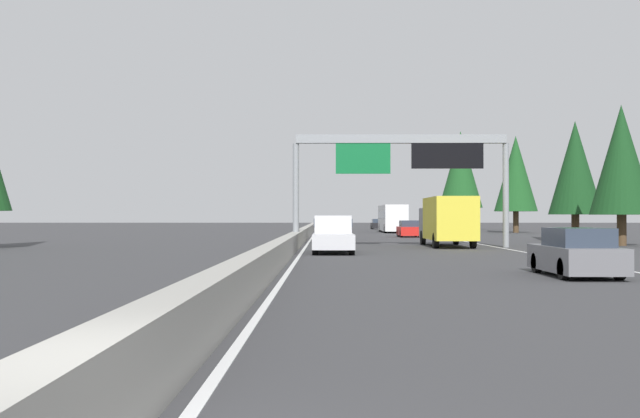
{
  "coord_description": "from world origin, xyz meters",
  "views": [
    {
      "loc": [
        -5.07,
        -1.49,
        1.81
      ],
      "look_at": [
        68.24,
        -0.88,
        2.53
      ],
      "focal_mm": 43.13,
      "sensor_mm": 36.0,
      "label": 1
    }
  ],
  "objects_px": {
    "sedan_distant_b": "(330,224)",
    "box_truck_near_right": "(447,220)",
    "sedan_mid_left": "(378,224)",
    "sedan_distant_a": "(576,254)",
    "sedan_far_center": "(409,229)",
    "sign_gantry_overhead": "(404,158)",
    "pickup_far_left": "(333,234)",
    "conifer_right_near": "(621,160)",
    "minivan_far_right": "(328,228)",
    "conifer_right_distant": "(461,170)",
    "bus_mid_center": "(392,217)",
    "conifer_right_far": "(516,174)",
    "conifer_right_mid": "(575,168)"
  },
  "relations": [
    {
      "from": "sedan_mid_left",
      "to": "box_truck_near_right",
      "type": "bearing_deg",
      "value": 179.91
    },
    {
      "from": "sedan_distant_b",
      "to": "conifer_right_mid",
      "type": "distance_m",
      "value": 56.07
    },
    {
      "from": "conifer_right_near",
      "to": "pickup_far_left",
      "type": "bearing_deg",
      "value": 117.35
    },
    {
      "from": "box_truck_near_right",
      "to": "conifer_right_mid",
      "type": "height_order",
      "value": "conifer_right_mid"
    },
    {
      "from": "sedan_far_center",
      "to": "pickup_far_left",
      "type": "relative_size",
      "value": 0.79
    },
    {
      "from": "sign_gantry_overhead",
      "to": "sedan_distant_a",
      "type": "bearing_deg",
      "value": -172.06
    },
    {
      "from": "conifer_right_near",
      "to": "sedan_distant_a",
      "type": "bearing_deg",
      "value": 156.24
    },
    {
      "from": "bus_mid_center",
      "to": "box_truck_near_right",
      "type": "bearing_deg",
      "value": 179.62
    },
    {
      "from": "box_truck_near_right",
      "to": "conifer_right_near",
      "type": "bearing_deg",
      "value": -82.77
    },
    {
      "from": "conifer_right_near",
      "to": "minivan_far_right",
      "type": "bearing_deg",
      "value": 58.02
    },
    {
      "from": "conifer_right_far",
      "to": "conifer_right_distant",
      "type": "distance_m",
      "value": 22.94
    },
    {
      "from": "sedan_far_center",
      "to": "minivan_far_right",
      "type": "relative_size",
      "value": 0.88
    },
    {
      "from": "sedan_far_center",
      "to": "conifer_right_far",
      "type": "xyz_separation_m",
      "value": [
        18.26,
        -13.97,
        5.94
      ]
    },
    {
      "from": "sedan_mid_left",
      "to": "sedan_distant_a",
      "type": "bearing_deg",
      "value": -179.87
    },
    {
      "from": "box_truck_near_right",
      "to": "minivan_far_right",
      "type": "relative_size",
      "value": 1.7
    },
    {
      "from": "minivan_far_right",
      "to": "conifer_right_near",
      "type": "relative_size",
      "value": 0.57
    },
    {
      "from": "sedan_far_center",
      "to": "sedan_mid_left",
      "type": "bearing_deg",
      "value": -0.1
    },
    {
      "from": "minivan_far_right",
      "to": "sedan_mid_left",
      "type": "distance_m",
      "value": 51.97
    },
    {
      "from": "sedan_mid_left",
      "to": "conifer_right_distant",
      "type": "distance_m",
      "value": 14.13
    },
    {
      "from": "box_truck_near_right",
      "to": "minivan_far_right",
      "type": "distance_m",
      "value": 14.63
    },
    {
      "from": "sedan_distant_a",
      "to": "sedan_mid_left",
      "type": "xyz_separation_m",
      "value": [
        87.22,
        0.2,
        0.0
      ]
    },
    {
      "from": "minivan_far_right",
      "to": "sedan_distant_b",
      "type": "height_order",
      "value": "minivan_far_right"
    },
    {
      "from": "box_truck_near_right",
      "to": "conifer_right_near",
      "type": "height_order",
      "value": "conifer_right_near"
    },
    {
      "from": "bus_mid_center",
      "to": "conifer_right_near",
      "type": "bearing_deg",
      "value": -165.0
    },
    {
      "from": "minivan_far_right",
      "to": "conifer_right_distant",
      "type": "height_order",
      "value": "conifer_right_distant"
    },
    {
      "from": "pickup_far_left",
      "to": "conifer_right_near",
      "type": "bearing_deg",
      "value": -62.65
    },
    {
      "from": "sedan_distant_a",
      "to": "box_truck_near_right",
      "type": "xyz_separation_m",
      "value": [
        23.01,
        0.29,
        0.93
      ]
    },
    {
      "from": "sedan_distant_a",
      "to": "minivan_far_right",
      "type": "bearing_deg",
      "value": 11.74
    },
    {
      "from": "bus_mid_center",
      "to": "minivan_far_right",
      "type": "relative_size",
      "value": 2.3
    },
    {
      "from": "sedan_distant_b",
      "to": "box_truck_near_right",
      "type": "bearing_deg",
      "value": -173.93
    },
    {
      "from": "minivan_far_right",
      "to": "conifer_right_distant",
      "type": "xyz_separation_m",
      "value": [
        49.97,
        -18.93,
        7.53
      ]
    },
    {
      "from": "minivan_far_right",
      "to": "pickup_far_left",
      "type": "bearing_deg",
      "value": -179.46
    },
    {
      "from": "sedan_mid_left",
      "to": "minivan_far_right",
      "type": "bearing_deg",
      "value": 172.0
    },
    {
      "from": "conifer_right_distant",
      "to": "pickup_far_left",
      "type": "bearing_deg",
      "value": 165.14
    },
    {
      "from": "bus_mid_center",
      "to": "conifer_right_mid",
      "type": "xyz_separation_m",
      "value": [
        -30.59,
        -10.99,
        3.71
      ]
    },
    {
      "from": "conifer_right_near",
      "to": "conifer_right_far",
      "type": "relative_size",
      "value": 0.8
    },
    {
      "from": "sedan_mid_left",
      "to": "sedan_far_center",
      "type": "bearing_deg",
      "value": 179.9
    },
    {
      "from": "box_truck_near_right",
      "to": "sedan_distant_a",
      "type": "bearing_deg",
      "value": -179.27
    },
    {
      "from": "sedan_distant_a",
      "to": "sedan_far_center",
      "type": "distance_m",
      "value": 44.71
    },
    {
      "from": "pickup_far_left",
      "to": "conifer_right_near",
      "type": "relative_size",
      "value": 0.64
    },
    {
      "from": "sedan_far_center",
      "to": "conifer_right_near",
      "type": "relative_size",
      "value": 0.5
    },
    {
      "from": "conifer_right_far",
      "to": "conifer_right_near",
      "type": "bearing_deg",
      "value": 175.61
    },
    {
      "from": "sign_gantry_overhead",
      "to": "conifer_right_distant",
      "type": "height_order",
      "value": "conifer_right_distant"
    },
    {
      "from": "conifer_right_distant",
      "to": "box_truck_near_right",
      "type": "bearing_deg",
      "value": 169.36
    },
    {
      "from": "sign_gantry_overhead",
      "to": "sedan_far_center",
      "type": "relative_size",
      "value": 2.88
    },
    {
      "from": "box_truck_near_right",
      "to": "conifer_right_distant",
      "type": "xyz_separation_m",
      "value": [
        62.72,
        -11.79,
        6.87
      ]
    },
    {
      "from": "sedan_distant_a",
      "to": "sedan_distant_b",
      "type": "height_order",
      "value": "same"
    },
    {
      "from": "minivan_far_right",
      "to": "conifer_right_distant",
      "type": "relative_size",
      "value": 0.36
    },
    {
      "from": "sedan_far_center",
      "to": "pickup_far_left",
      "type": "bearing_deg",
      "value": 166.76
    },
    {
      "from": "box_truck_near_right",
      "to": "sedan_distant_b",
      "type": "xyz_separation_m",
      "value": [
        63.82,
        6.78,
        -0.93
      ]
    }
  ]
}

